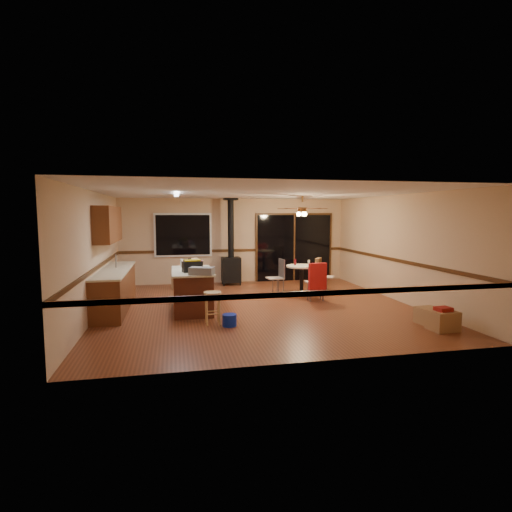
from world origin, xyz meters
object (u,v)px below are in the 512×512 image
object	(u,v)px
chair_near	(317,277)
bar_stool	(213,308)
toolbox_grey	(202,271)
toolbox_black	(192,266)
box_under_window	(183,281)
dining_table	(302,275)
kitchen_island	(192,290)
box_corner_a	(443,321)
blue_bucket	(230,320)
chair_left	(279,273)
chair_right	(319,271)
wood_stove	(231,261)
box_corner_b	(427,315)

from	to	relation	value
chair_near	bar_stool	bearing A→B (deg)	-151.23
toolbox_grey	toolbox_black	size ratio (longest dim) A/B	1.17
toolbox_grey	box_under_window	world-z (taller)	toolbox_grey
dining_table	box_under_window	size ratio (longest dim) A/B	1.47
kitchen_island	box_corner_a	bearing A→B (deg)	-29.36
dining_table	box_under_window	distance (m)	3.42
blue_bucket	chair_left	size ratio (longest dim) A/B	0.53
bar_stool	dining_table	distance (m)	3.50
box_under_window	box_corner_a	bearing A→B (deg)	-48.67
chair_left	chair_right	size ratio (longest dim) A/B	0.74
toolbox_grey	chair_near	xyz separation A→B (m)	(2.85, 0.98, -0.38)
chair_near	chair_right	distance (m)	1.12
blue_bucket	wood_stove	bearing A→B (deg)	81.44
dining_table	chair_left	distance (m)	0.61
bar_stool	blue_bucket	size ratio (longest dim) A/B	2.30
toolbox_black	chair_right	world-z (taller)	toolbox_black
chair_left	box_under_window	bearing A→B (deg)	149.77
box_corner_a	chair_near	bearing A→B (deg)	117.09
box_under_window	box_corner_a	size ratio (longest dim) A/B	1.18
toolbox_grey	chair_near	world-z (taller)	toolbox_grey
toolbox_grey	kitchen_island	bearing A→B (deg)	103.02
dining_table	chair_left	xyz separation A→B (m)	(-0.60, 0.11, 0.06)
bar_stool	chair_right	world-z (taller)	chair_right
chair_right	toolbox_black	bearing A→B (deg)	-155.72
box_corner_b	box_under_window	bearing A→B (deg)	134.14
toolbox_grey	toolbox_black	world-z (taller)	toolbox_black
kitchen_island	dining_table	world-z (taller)	kitchen_island
bar_stool	box_corner_a	bearing A→B (deg)	-17.51
kitchen_island	chair_near	size ratio (longest dim) A/B	2.40
bar_stool	dining_table	xyz separation A→B (m)	(2.58, 2.36, 0.21)
toolbox_black	chair_near	distance (m)	3.09
box_corner_b	chair_near	bearing A→B (deg)	121.91
bar_stool	wood_stove	bearing A→B (deg)	77.13
blue_bucket	box_corner_b	distance (m)	3.86
dining_table	box_corner_a	bearing A→B (deg)	-67.41
dining_table	box_corner_b	bearing A→B (deg)	-64.25
kitchen_island	toolbox_grey	world-z (taller)	toolbox_grey
toolbox_black	box_corner_b	bearing A→B (deg)	-21.60
chair_right	box_corner_b	size ratio (longest dim) A/B	1.78
blue_bucket	dining_table	distance (m)	3.47
toolbox_grey	box_under_window	bearing A→B (deg)	94.95
box_corner_b	box_corner_a	bearing A→B (deg)	-91.52
blue_bucket	bar_stool	bearing A→B (deg)	143.50
toolbox_black	blue_bucket	size ratio (longest dim) A/B	1.51
blue_bucket	chair_left	world-z (taller)	chair_left
box_corner_b	toolbox_grey	bearing A→B (deg)	162.91
blue_bucket	box_under_window	distance (m)	4.18
wood_stove	bar_stool	distance (m)	4.38
kitchen_island	chair_right	size ratio (longest dim) A/B	2.40
wood_stove	dining_table	size ratio (longest dim) A/B	3.06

